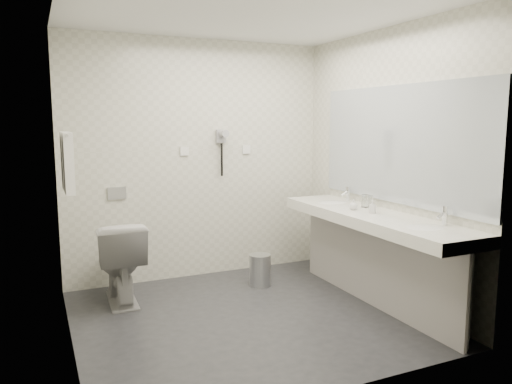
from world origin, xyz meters
name	(u,v)px	position (x,y,z in m)	size (l,w,h in m)	color
floor	(247,317)	(0.00, 0.00, 0.00)	(2.80, 2.80, 0.00)	#252529
ceiling	(246,12)	(0.00, 0.00, 2.50)	(2.80, 2.80, 0.00)	silver
wall_back	(198,160)	(0.00, 1.30, 1.25)	(2.80, 2.80, 0.00)	beige
wall_front	(336,192)	(0.00, -1.30, 1.25)	(2.80, 2.80, 0.00)	beige
wall_left	(64,179)	(-1.40, 0.00, 1.25)	(2.60, 2.60, 0.00)	beige
wall_right	(384,165)	(1.40, 0.00, 1.25)	(2.60, 2.60, 0.00)	beige
vanity_counter	(372,218)	(1.12, -0.20, 0.80)	(0.55, 2.20, 0.10)	silver
vanity_panel	(373,264)	(1.15, -0.20, 0.38)	(0.03, 2.15, 0.75)	#9B9693
vanity_post_near	(467,302)	(1.18, -1.24, 0.38)	(0.06, 0.06, 0.75)	silver
vanity_post_far	(315,239)	(1.18, 0.84, 0.38)	(0.06, 0.06, 0.75)	silver
mirror	(398,145)	(1.39, -0.20, 1.45)	(0.02, 2.20, 1.05)	#B2BCC6
basin_near	(425,229)	(1.12, -0.85, 0.83)	(0.40, 0.31, 0.05)	white
basin_far	(332,204)	(1.12, 0.45, 0.83)	(0.40, 0.31, 0.05)	white
faucet_near	(445,216)	(1.32, -0.85, 0.92)	(0.04, 0.04, 0.15)	silver
faucet_far	(348,194)	(1.32, 0.45, 0.92)	(0.04, 0.04, 0.15)	silver
soap_bottle_a	(372,207)	(1.12, -0.21, 0.91)	(0.05, 0.05, 0.12)	silver
soap_bottle_b	(353,205)	(1.06, 0.00, 0.90)	(0.07, 0.07, 0.10)	silver
glass_left	(370,201)	(1.31, 0.08, 0.90)	(0.06, 0.06, 0.11)	silver
glass_right	(365,201)	(1.25, 0.07, 0.91)	(0.07, 0.07, 0.12)	silver
toilet	(120,261)	(-0.92, 0.83, 0.38)	(0.43, 0.75, 0.76)	white
flush_plate	(117,193)	(-0.85, 1.29, 0.95)	(0.18, 0.02, 0.12)	#B2B5BA
pedal_bin	(260,271)	(0.45, 0.70, 0.15)	(0.22, 0.22, 0.31)	#B2B5BA
bin_lid	(260,255)	(0.45, 0.70, 0.31)	(0.22, 0.22, 0.01)	#B2B5BA
towel_rail	(64,135)	(-1.35, 0.55, 1.55)	(0.02, 0.02, 0.62)	silver
towel_near	(68,163)	(-1.34, 0.41, 1.33)	(0.07, 0.24, 0.48)	white
towel_far	(66,161)	(-1.34, 0.69, 1.33)	(0.07, 0.24, 0.48)	white
dryer_cradle	(221,136)	(0.25, 1.27, 1.50)	(0.10, 0.04, 0.14)	#9B9BA0
dryer_barrel	(223,133)	(0.25, 1.20, 1.53)	(0.08, 0.08, 0.14)	#9B9BA0
dryer_cord	(222,160)	(0.25, 1.26, 1.25)	(0.02, 0.02, 0.35)	black
switch_plate_a	(184,151)	(-0.15, 1.29, 1.35)	(0.09, 0.02, 0.09)	white
switch_plate_b	(246,149)	(0.55, 1.29, 1.35)	(0.09, 0.02, 0.09)	white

